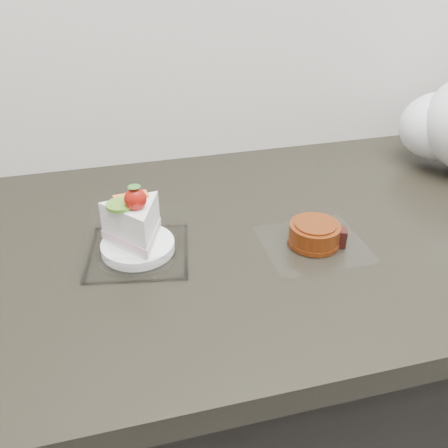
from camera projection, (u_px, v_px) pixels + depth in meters
The scene contains 3 objects.
counter at pixel (312, 395), 1.08m from camera, with size 2.04×0.64×0.90m.
cake_tray at pixel (137, 235), 0.74m from camera, with size 0.17×0.17×0.12m.
mooncake_wrap at pixel (315, 236), 0.77m from camera, with size 0.16×0.15×0.04m.
Camera 1 is at (-0.37, 1.04, 1.34)m, focal length 40.00 mm.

